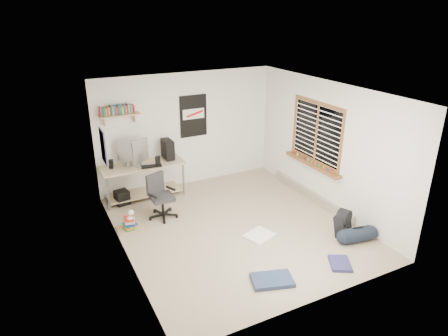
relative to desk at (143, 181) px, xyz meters
name	(u,v)px	position (x,y,z in m)	size (l,w,h in m)	color
floor	(235,227)	(1.13, -2.00, -0.37)	(4.00, 4.50, 0.01)	gray
ceiling	(237,91)	(1.13, -2.00, 2.14)	(4.00, 4.50, 0.01)	white
back_wall	(187,130)	(1.13, 0.25, 0.89)	(4.00, 0.01, 2.50)	silver
left_wall	(119,185)	(-0.87, -2.00, 0.89)	(0.01, 4.50, 2.50)	silver
right_wall	(327,146)	(3.14, -2.00, 0.89)	(0.01, 4.50, 2.50)	silver
desk	(143,181)	(0.00, 0.00, 0.00)	(1.70, 0.74, 0.77)	#C4BD88
monitor_left	(127,155)	(-0.28, 0.00, 0.63)	(0.40, 0.10, 0.43)	#9A9A9E
monitor_right	(140,155)	(-0.06, -0.18, 0.64)	(0.42, 0.10, 0.46)	#959599
pc_tower	(168,149)	(0.58, 0.00, 0.61)	(0.18, 0.38, 0.40)	black
keyboard	(152,166)	(0.12, -0.31, 0.42)	(0.41, 0.14, 0.02)	black
speaker_left	(111,164)	(-0.62, -0.03, 0.50)	(0.09, 0.09, 0.17)	black
speaker_right	(158,161)	(0.26, -0.31, 0.51)	(0.10, 0.10, 0.19)	black
office_chair	(162,194)	(0.07, -1.05, 0.12)	(0.56, 0.56, 0.86)	#28272A
wall_shelf	(120,115)	(-0.32, 0.14, 1.42)	(0.80, 0.22, 0.24)	tan
poster_back_wall	(193,116)	(1.28, 0.23, 1.19)	(0.62, 0.03, 0.92)	black
poster_left_wall	(103,146)	(-0.85, -0.80, 1.14)	(0.02, 0.42, 0.60)	navy
window	(316,133)	(3.08, -1.70, 1.08)	(0.10, 1.50, 1.26)	brown
baseboard_heater	(311,195)	(3.09, -1.70, -0.28)	(0.08, 2.50, 0.18)	#B7B2A8
backpack	(343,226)	(2.67, -3.11, -0.16)	(0.30, 0.24, 0.40)	black
duffel_bag	(357,234)	(2.76, -3.38, -0.22)	(0.26, 0.26, 0.52)	black
tshirt	(259,236)	(1.35, -2.49, -0.34)	(0.48, 0.40, 0.04)	white
jeans_a	(272,280)	(0.86, -3.64, -0.33)	(0.60, 0.38, 0.07)	navy
jeans_b	(340,263)	(2.04, -3.77, -0.34)	(0.41, 0.31, 0.05)	navy
book_stack	(129,222)	(-0.62, -1.20, -0.22)	(0.41, 0.33, 0.28)	brown
desk_lamp	(129,211)	(-0.60, -1.22, 0.02)	(0.11, 0.19, 0.19)	white
subwoofer	(122,198)	(-0.50, -0.14, -0.22)	(0.26, 0.26, 0.29)	black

